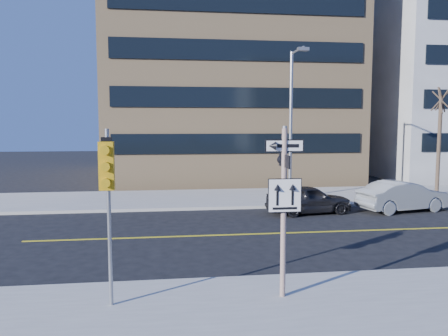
{
  "coord_description": "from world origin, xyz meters",
  "views": [
    {
      "loc": [
        -2.67,
        -12.33,
        4.24
      ],
      "look_at": [
        -0.58,
        4.0,
        2.6
      ],
      "focal_mm": 35.0,
      "sensor_mm": 36.0,
      "label": 1
    }
  ],
  "objects": [
    {
      "name": "ground",
      "position": [
        0.0,
        0.0,
        0.0
      ],
      "size": [
        120.0,
        120.0,
        0.0
      ],
      "primitive_type": "plane",
      "color": "black",
      "rests_on": "ground"
    },
    {
      "name": "building_brick",
      "position": [
        2.0,
        25.0,
        9.0
      ],
      "size": [
        18.0,
        18.0,
        18.0
      ],
      "primitive_type": "cube",
      "color": "tan",
      "rests_on": "ground"
    },
    {
      "name": "traffic_signal",
      "position": [
        -4.0,
        -2.66,
        3.03
      ],
      "size": [
        0.32,
        0.45,
        4.0
      ],
      "color": "gray",
      "rests_on": "near_sidewalk"
    },
    {
      "name": "parked_car_a",
      "position": [
        3.96,
        7.59,
        0.69
      ],
      "size": [
        2.16,
        4.23,
        1.38
      ],
      "primitive_type": "imported",
      "rotation": [
        0.0,
        0.0,
        1.71
      ],
      "color": "black",
      "rests_on": "ground"
    },
    {
      "name": "street_tree_west",
      "position": [
        13.0,
        11.3,
        5.52
      ],
      "size": [
        1.8,
        1.8,
        6.35
      ],
      "color": "#372920",
      "rests_on": "far_sidewalk"
    },
    {
      "name": "streetlight_a",
      "position": [
        4.0,
        10.76,
        4.76
      ],
      "size": [
        0.55,
        2.25,
        8.0
      ],
      "color": "gray",
      "rests_on": "far_sidewalk"
    },
    {
      "name": "sign_pole",
      "position": [
        0.0,
        -2.51,
        2.44
      ],
      "size": [
        0.92,
        0.92,
        4.06
      ],
      "color": "beige",
      "rests_on": "near_sidewalk"
    },
    {
      "name": "parked_car_b",
      "position": [
        8.74,
        7.54,
        0.75
      ],
      "size": [
        2.41,
        4.75,
        1.49
      ],
      "primitive_type": "imported",
      "rotation": [
        0.0,
        0.0,
        1.76
      ],
      "color": "gray",
      "rests_on": "ground"
    }
  ]
}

